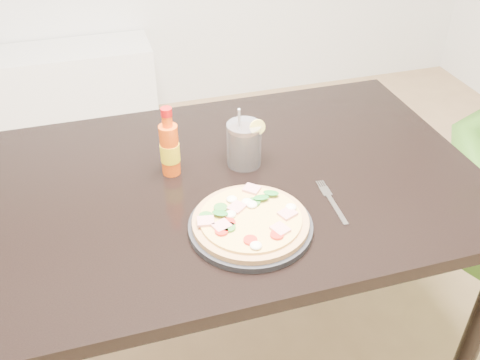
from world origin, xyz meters
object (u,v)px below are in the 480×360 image
object	(u,v)px
plate	(250,226)
media_console	(26,97)
pizza	(250,220)
dining_table	(228,203)
cola_cup	(244,145)
fork	(331,200)
hot_sauce_bottle	(170,148)

from	to	relation	value
plate	media_console	world-z (taller)	plate
pizza	media_console	bearing A→B (deg)	109.34
dining_table	pizza	bearing A→B (deg)	-90.83
plate	cola_cup	world-z (taller)	cola_cup
pizza	fork	size ratio (longest dim) A/B	1.50
plate	fork	bearing A→B (deg)	10.42
dining_table	fork	size ratio (longest dim) A/B	7.42
dining_table	media_console	world-z (taller)	dining_table
pizza	cola_cup	distance (m)	0.29
dining_table	plate	distance (m)	0.23
plate	media_console	xyz separation A→B (m)	(-0.68, 1.94, -0.51)
pizza	plate	bearing A→B (deg)	-40.99
media_console	plate	bearing A→B (deg)	-70.65
dining_table	fork	bearing A→B (deg)	-36.79
plate	media_console	bearing A→B (deg)	109.35
media_console	dining_table	bearing A→B (deg)	-68.37
dining_table	media_console	size ratio (longest dim) A/B	1.00
fork	media_console	bearing A→B (deg)	118.53
hot_sauce_bottle	fork	distance (m)	0.45
pizza	dining_table	bearing A→B (deg)	89.17
hot_sauce_bottle	dining_table	bearing A→B (deg)	-27.83
plate	hot_sauce_bottle	bearing A→B (deg)	115.61
hot_sauce_bottle	fork	bearing A→B (deg)	-33.60
cola_cup	media_console	bearing A→B (deg)	114.28
plate	fork	world-z (taller)	plate
dining_table	cola_cup	bearing A→B (deg)	42.95
cola_cup	pizza	bearing A→B (deg)	-104.03
hot_sauce_bottle	media_console	distance (m)	1.83
dining_table	pizza	xyz separation A→B (m)	(-0.00, -0.22, 0.11)
dining_table	media_console	xyz separation A→B (m)	(-0.68, 1.72, -0.42)
plate	pizza	size ratio (longest dim) A/B	1.07
hot_sauce_bottle	cola_cup	world-z (taller)	hot_sauce_bottle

